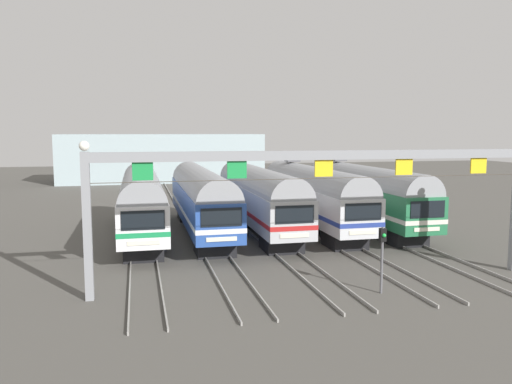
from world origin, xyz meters
The scene contains 10 objects.
ground_plane centered at (0.00, 0.00, 0.00)m, with size 160.00×160.00×0.00m, color #4C4944.
track_bed centered at (0.00, 17.00, 0.07)m, with size 18.30×70.00×0.15m.
commuter_train_white centered at (-8.40, 0.00, 2.69)m, with size 2.88×18.06×5.05m.
commuter_train_blue centered at (-4.20, -0.01, 2.69)m, with size 2.88×18.06×4.77m.
commuter_train_stainless centered at (0.00, -0.01, 2.69)m, with size 2.88×18.06×4.77m.
commuter_train_silver centered at (4.20, 0.00, 2.69)m, with size 2.88×18.06×5.05m.
commuter_train_green centered at (8.40, 0.00, 2.69)m, with size 2.88×18.06×5.05m.
catenary_gantry centered at (0.00, -13.50, 5.26)m, with size 22.04×0.44×6.97m.
yard_signal_mast centered at (2.10, -15.55, 2.14)m, with size 0.28×0.35×3.07m.
maintenance_building centered at (-4.90, 41.81, 3.50)m, with size 29.43×10.00×7.01m, color #9EB2B7.
Camera 1 is at (-8.64, -36.30, 7.34)m, focal length 35.82 mm.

